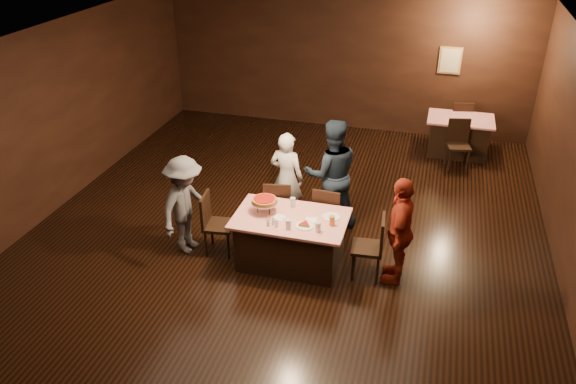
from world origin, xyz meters
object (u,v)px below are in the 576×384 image
Objects in this scene: glass_back at (293,202)px; pizza_stand at (264,201)px; chair_end_right at (367,246)px; diner_navy_hoodie at (331,174)px; chair_far_right at (329,213)px; diner_grey_knit at (185,205)px; back_table at (458,136)px; glass_front_left at (288,224)px; chair_back_near at (459,145)px; diner_red_shirt at (400,230)px; chair_far_left at (279,206)px; glass_front_right at (318,227)px; plate_empty at (331,217)px; main_table at (291,240)px; glass_amber at (332,221)px; diner_white_jacket at (287,178)px; chair_end_left at (219,224)px; chair_back_far at (459,121)px.

pizza_stand is at bearing -144.46° from glass_back.
diner_navy_hoodie is (-0.77, 1.23, 0.43)m from chair_end_right.
chair_far_right is 0.62× the size of diner_grey_knit.
glass_front_left is (-2.24, -4.93, 0.46)m from back_table.
diner_red_shirt is (-0.77, -3.90, 0.31)m from chair_back_near.
glass_front_right is at bearing 120.79° from chair_far_left.
chair_back_near is 0.53× the size of diner_navy_hoodie.
pizza_stand is (1.18, 0.12, 0.19)m from diner_grey_knit.
glass_front_left reaches higher than plate_empty.
glass_back is (0.35, -0.45, 0.37)m from chair_far_left.
chair_far_right is 1.00× the size of chair_end_right.
glass_amber reaches higher than main_table.
chair_far_left is 0.51m from diner_white_jacket.
diner_red_shirt reaches higher than chair_end_left.
main_table is 1.57m from diner_red_shirt.
diner_white_jacket reaches higher than plate_empty.
diner_navy_hoodie is at bearing -56.24° from chair_end_left.
glass_front_left is at bearing 114.42° from diner_white_jacket.
glass_back is at bearing -81.01° from chair_end_left.
back_table is at bearing 61.62° from glass_back.
chair_back_far reaches higher than glass_front_right.
diner_navy_hoodie reaches higher than glass_amber.
chair_far_left is 6.79× the size of glass_amber.
pizza_stand is 2.71× the size of glass_amber.
diner_red_shirt is 11.25× the size of glass_front_left.
diner_white_jacket is 6.16× the size of plate_empty.
plate_empty is 0.22m from glass_amber.
chair_end_right is 1.57m from pizza_stand.
glass_amber is (0.20, -0.80, 0.37)m from chair_far_right.
diner_white_jacket is at bearing 106.57° from glass_front_left.
chair_far_right is at bearing -121.59° from diner_red_shirt.
chair_far_left is 6.79× the size of glass_back.
glass_front_right is at bearing 59.42° from chair_back_far.
diner_grey_knit is at bearing -93.24° from chair_end_right.
glass_front_left is 1.00× the size of glass_amber.
back_table is at bearing 59.58° from pizza_stand.
chair_back_near is (3.39, 3.93, 0.00)m from chair_end_left.
diner_red_shirt is at bearing 157.25° from diner_white_jacket.
diner_white_jacket is at bearing 120.61° from glass_front_right.
diner_red_shirt is 1.59m from glass_back.
glass_back is (-1.57, 0.26, 0.05)m from diner_red_shirt.
main_table is 5.17m from back_table.
chair_back_near is 4.18m from plate_empty.
diner_red_shirt reaches higher than plate_empty.
diner_navy_hoodie reaches higher than chair_back_far.
diner_white_jacket is 2.21m from diner_red_shirt.
diner_navy_hoodie is at bearing 58.32° from pizza_stand.
chair_end_left is at bearing -142.15° from chair_back_near.
chair_end_left is 3.80× the size of plate_empty.
chair_back_far is (2.29, 5.23, 0.09)m from main_table.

